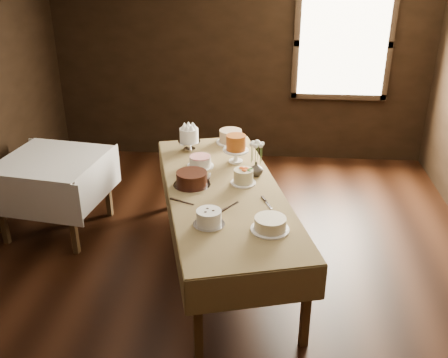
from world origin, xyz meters
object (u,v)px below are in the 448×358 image
display_table (224,195)px  cake_lattice (200,162)px  cake_chocolate (192,179)px  cake_server_c (209,176)px  cake_cream (270,224)px  cake_flowers (243,177)px  cake_server_e (186,203)px  cake_server_a (233,205)px  flower_vase (256,169)px  side_table (52,167)px  cake_speckled (231,137)px  cake_meringue (189,140)px  cake_server_b (268,205)px  cake_caramel (236,150)px  cake_swirl (209,218)px  cake_server_d (243,171)px

display_table → cake_lattice: size_ratio=10.31×
cake_chocolate → cake_server_c: (0.13, 0.20, -0.06)m
display_table → cake_cream: (0.41, -0.68, 0.11)m
cake_flowers → cake_server_e: cake_flowers is taller
cake_server_a → flower_vase: bearing=19.0°
display_table → cake_server_a: 0.33m
display_table → side_table: size_ratio=2.49×
cake_server_e → cake_lattice: bearing=111.9°
cake_speckled → side_table: bearing=-160.1°
side_table → cake_meringue: (1.36, 0.40, 0.19)m
cake_lattice → display_table: bearing=-60.0°
display_table → cake_server_b: (0.40, -0.28, 0.06)m
side_table → cake_caramel: 1.88m
cake_lattice → cake_server_a: bearing=-64.4°
cake_lattice → cake_swirl: (0.21, -1.12, 0.01)m
cake_caramel → side_table: bearing=-176.3°
cake_swirl → side_table: bearing=146.6°
cake_chocolate → flower_vase: (0.58, 0.27, 0.01)m
cake_meringue → cake_flowers: size_ratio=1.08×
side_table → cake_swirl: size_ratio=3.91×
side_table → cake_speckled: cake_speckled is taller
cake_caramel → flower_vase: bearing=-55.4°
display_table → cake_chocolate: size_ratio=7.39×
cake_caramel → cake_server_b: bearing=-69.7°
side_table → cake_cream: cake_cream is taller
cake_speckled → flower_vase: size_ratio=2.26×
cake_cream → flower_vase: flower_vase is taller
side_table → cake_server_a: (1.90, -0.80, 0.08)m
cake_speckled → cake_server_d: cake_speckled is taller
display_table → cake_server_c: size_ratio=11.37×
cake_speckled → cake_server_e: 1.47m
cake_speckled → cake_server_b: 1.48m
cake_chocolate → display_table: bearing=-8.6°
display_table → cake_server_d: (0.15, 0.39, 0.06)m
side_table → cake_server_d: (1.95, -0.11, 0.08)m
cake_caramel → cake_server_a: bearing=-88.1°
cake_flowers → cake_server_c: size_ratio=0.98×
cake_server_d → cake_server_e: size_ratio=1.00×
cake_server_a → cake_server_e: (-0.40, 0.00, 0.00)m
cake_server_c → cake_server_e: 0.56m
display_table → cake_server_e: cake_server_e is taller
cake_lattice → cake_swirl: bearing=-79.5°
display_table → cake_chocolate: 0.32m
cake_chocolate → cake_flowers: size_ratio=1.58×
display_table → cake_server_b: bearing=-35.1°
cake_caramel → cake_swirl: bearing=-96.1°
cake_lattice → side_table: bearing=179.2°
display_table → cake_server_c: 0.30m
cake_flowers → cake_server_d: 0.27m
cake_server_a → flower_vase: 0.64m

